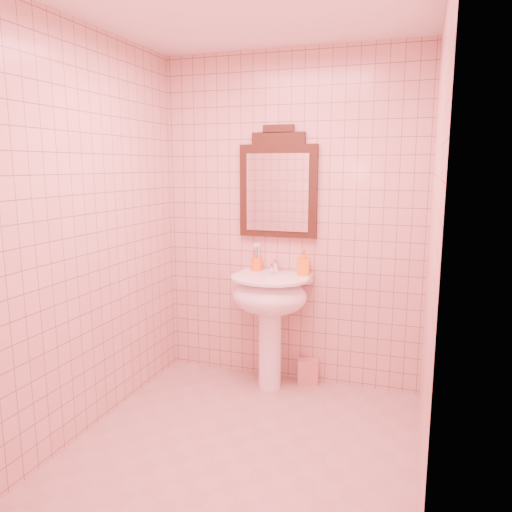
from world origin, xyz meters
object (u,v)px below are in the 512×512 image
(mirror, at_px, (278,186))
(soap_dispenser, at_px, (304,263))
(pedestal_sink, at_px, (270,303))
(towel, at_px, (308,371))
(toothbrush_cup, at_px, (257,264))

(mirror, xyz_separation_m, soap_dispenser, (0.22, -0.07, -0.56))
(pedestal_sink, height_order, towel, pedestal_sink)
(pedestal_sink, distance_m, soap_dispenser, 0.39)
(toothbrush_cup, xyz_separation_m, towel, (0.42, -0.01, -0.82))
(mirror, bearing_deg, soap_dispenser, -17.28)
(pedestal_sink, distance_m, mirror, 0.88)
(toothbrush_cup, distance_m, soap_dispenser, 0.39)
(towel, bearing_deg, toothbrush_cup, 178.83)
(pedestal_sink, bearing_deg, towel, 33.02)
(toothbrush_cup, relative_size, towel, 1.00)
(mirror, distance_m, towel, 1.44)
(pedestal_sink, relative_size, towel, 4.53)
(mirror, bearing_deg, pedestal_sink, -90.00)
(pedestal_sink, bearing_deg, toothbrush_cup, 132.23)
(mirror, bearing_deg, towel, -7.12)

